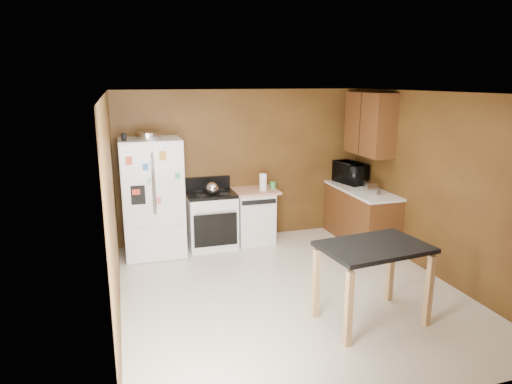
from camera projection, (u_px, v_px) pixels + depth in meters
name	position (u px, v px, depth m)	size (l,w,h in m)	color
floor	(290.00, 291.00, 5.86)	(4.50, 4.50, 0.00)	silver
ceiling	(294.00, 93.00, 5.26)	(4.50, 4.50, 0.00)	white
wall_back	(244.00, 165.00, 7.66)	(4.20, 4.20, 0.00)	brown
wall_front	(399.00, 268.00, 3.47)	(4.20, 4.20, 0.00)	brown
wall_left	(113.00, 211.00, 4.98)	(4.50, 4.50, 0.00)	brown
wall_right	(438.00, 186.00, 6.15)	(4.50, 4.50, 0.00)	brown
roasting_pan	(148.00, 135.00, 6.73)	(0.39, 0.39, 0.10)	silver
pen_cup	(124.00, 137.00, 6.49)	(0.07, 0.07, 0.11)	black
kettle	(212.00, 188.00, 7.12)	(0.20, 0.20, 0.20)	silver
paper_towel	(263.00, 182.00, 7.40)	(0.12, 0.12, 0.28)	white
green_canister	(273.00, 185.00, 7.59)	(0.10, 0.10, 0.11)	green
toaster	(370.00, 187.00, 7.19)	(0.16, 0.26, 0.19)	silver
microwave	(350.00, 174.00, 7.90)	(0.60, 0.41, 0.33)	black
refrigerator	(153.00, 198.00, 6.95)	(0.90, 0.80, 1.80)	white
gas_range	(211.00, 219.00, 7.36)	(0.76, 0.68, 1.10)	white
dishwasher	(254.00, 215.00, 7.59)	(0.78, 0.63, 0.89)	white
right_cabinets	(363.00, 188.00, 7.54)	(0.63, 1.58, 2.45)	brown
island	(374.00, 258.00, 4.97)	(1.22, 0.88, 0.91)	black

